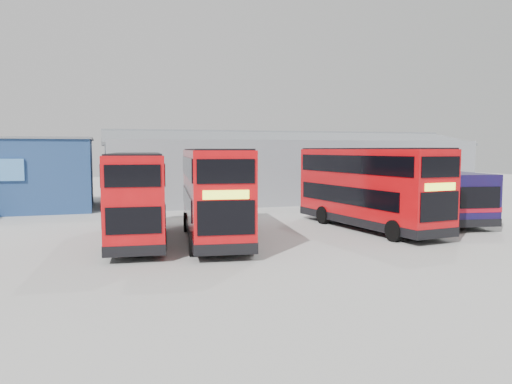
% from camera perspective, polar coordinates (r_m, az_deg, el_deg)
% --- Properties ---
extents(ground_plane, '(120.00, 120.00, 0.00)m').
position_cam_1_polar(ground_plane, '(22.53, 2.03, -6.10)').
color(ground_plane, '#AAAAA5').
rests_on(ground_plane, ground).
extents(office_block, '(12.30, 8.32, 5.12)m').
position_cam_1_polar(office_block, '(39.47, -27.00, 1.87)').
color(office_block, navy).
rests_on(office_block, ground).
extents(maintenance_shed, '(30.50, 12.00, 5.89)m').
position_cam_1_polar(maintenance_shed, '(43.68, 3.29, 2.67)').
color(maintenance_shed, gray).
rests_on(maintenance_shed, ground).
extents(double_decker_left, '(3.21, 9.92, 4.12)m').
position_cam_1_polar(double_decker_left, '(23.85, -13.49, -0.64)').
color(double_decker_left, red).
rests_on(double_decker_left, ground).
extents(double_decker_centre, '(3.68, 10.43, 4.32)m').
position_cam_1_polar(double_decker_centre, '(23.68, -4.91, -0.32)').
color(double_decker_centre, red).
rests_on(double_decker_centre, ground).
extents(double_decker_right, '(3.77, 10.56, 4.37)m').
position_cam_1_polar(double_decker_right, '(27.45, 12.68, 0.35)').
color(double_decker_right, red).
rests_on(double_decker_right, ground).
extents(single_decker_blue, '(4.08, 11.31, 3.01)m').
position_cam_1_polar(single_decker_blue, '(32.55, 18.87, -0.31)').
color(single_decker_blue, '#100D3C').
rests_on(single_decker_blue, ground).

